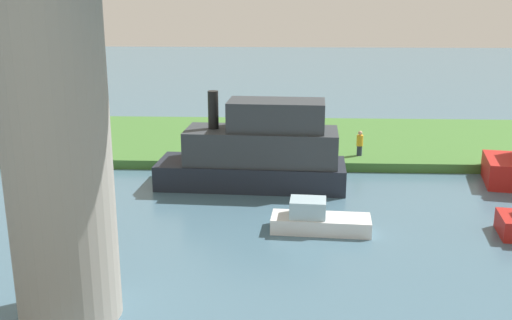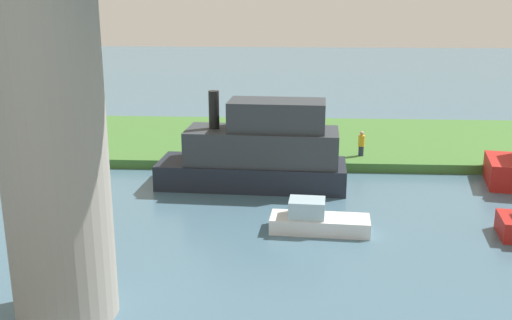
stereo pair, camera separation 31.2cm
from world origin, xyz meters
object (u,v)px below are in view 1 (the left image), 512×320
(bridge_pylon, at_px, (56,141))
(mooring_post, at_px, (256,144))
(skiff_small, at_px, (258,152))
(person_on_bank, at_px, (360,143))
(motorboat_white, at_px, (318,220))
(marker_buoy, at_px, (47,262))

(bridge_pylon, height_order, mooring_post, bridge_pylon)
(skiff_small, bearing_deg, mooring_post, -86.66)
(person_on_bank, xyz_separation_m, skiff_small, (5.47, 4.14, 0.53))
(motorboat_white, distance_m, marker_buoy, 10.19)
(mooring_post, relative_size, marker_buoy, 1.93)
(bridge_pylon, height_order, marker_buoy, bridge_pylon)
(person_on_bank, xyz_separation_m, marker_buoy, (12.27, 13.73, -0.95))
(mooring_post, height_order, marker_buoy, mooring_post)
(mooring_post, distance_m, motorboat_white, 10.58)
(motorboat_white, bearing_deg, bridge_pylon, 41.83)
(bridge_pylon, bearing_deg, skiff_small, -111.55)
(person_on_bank, relative_size, mooring_post, 1.44)
(skiff_small, xyz_separation_m, motorboat_white, (-2.62, 5.73, -1.26))
(skiff_small, bearing_deg, bridge_pylon, 68.45)
(person_on_bank, xyz_separation_m, motorboat_white, (2.84, 9.87, -0.73))
(motorboat_white, height_order, marker_buoy, motorboat_white)
(mooring_post, height_order, motorboat_white, mooring_post)
(person_on_bank, distance_m, mooring_post, 5.74)
(skiff_small, distance_m, motorboat_white, 6.43)
(person_on_bank, relative_size, motorboat_white, 0.35)
(person_on_bank, bearing_deg, mooring_post, -2.97)
(bridge_pylon, bearing_deg, person_on_bank, -122.01)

